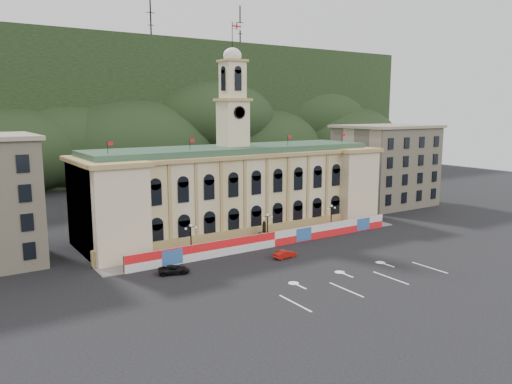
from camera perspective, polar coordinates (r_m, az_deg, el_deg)
ground at (r=70.73m, az=9.26°, el=-8.92°), size 260.00×260.00×0.00m
lane_markings at (r=67.35m, az=12.18°, el=-9.96°), size 26.00×10.00×0.02m
hill_ridge at (r=177.24m, az=-18.51°, el=8.07°), size 230.00×80.00×64.00m
city_hall at (r=90.56m, az=-2.48°, el=0.34°), size 56.20×17.60×37.10m
side_building_right at (r=120.27m, az=14.57°, el=3.00°), size 21.00×17.00×18.60m
hoarding_fence at (r=81.64m, az=2.13°, el=-5.40°), size 50.00×0.44×2.50m
pavement at (r=84.03m, az=1.03°, el=-5.79°), size 56.00×5.50×0.16m
statue at (r=83.95m, az=0.94°, el=-5.02°), size 1.40×1.40×3.72m
lamp_left at (r=75.85m, az=-7.44°, el=-5.20°), size 1.96×0.44×5.15m
lamp_center at (r=82.70m, az=1.33°, el=-3.90°), size 1.96×0.44×5.15m
lamp_right at (r=91.19m, az=8.60°, el=-2.74°), size 1.96×0.44×5.15m
red_sedan at (r=75.71m, az=3.32°, el=-7.09°), size 1.81×3.91×1.23m
black_suv at (r=69.46m, az=-9.37°, el=-8.75°), size 4.44×5.42×1.19m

